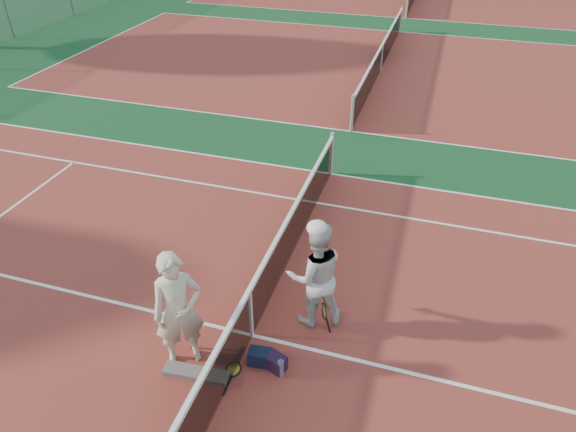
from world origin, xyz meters
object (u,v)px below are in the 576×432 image
at_px(racket_red, 197,335).
at_px(sports_bag_navy, 259,357).
at_px(player_a, 178,311).
at_px(sports_bag_purple, 275,362).
at_px(player_b, 315,275).
at_px(racket_spare, 233,369).
at_px(net_main, 251,313).
at_px(racket_black_held, 324,318).
at_px(water_bottle, 281,368).

height_order(racket_red, sports_bag_navy, racket_red).
distance_m(player_a, sports_bag_purple, 1.65).
distance_m(player_b, sports_bag_purple, 1.46).
height_order(racket_red, racket_spare, racket_red).
xyz_separation_m(net_main, player_b, (0.86, 0.66, 0.45)).
height_order(net_main, racket_spare, net_main).
xyz_separation_m(player_a, sports_bag_purple, (1.38, 0.22, -0.87)).
distance_m(racket_black_held, water_bottle, 1.11).
relative_size(net_main, sports_bag_navy, 33.46).
relative_size(player_b, sports_bag_purple, 6.01).
xyz_separation_m(player_a, sports_bag_navy, (1.12, 0.24, -0.87)).
distance_m(racket_spare, sports_bag_navy, 0.43).
height_order(player_b, racket_black_held, player_b).
bearing_deg(racket_spare, sports_bag_purple, -73.45).
xyz_separation_m(player_b, racket_spare, (-0.88, -1.39, -0.94)).
xyz_separation_m(racket_black_held, sports_bag_navy, (-0.77, -0.91, -0.16)).
height_order(racket_red, racket_black_held, racket_black_held).
height_order(racket_spare, water_bottle, water_bottle).
height_order(racket_black_held, racket_spare, racket_black_held).
distance_m(player_b, racket_red, 2.05).
relative_size(racket_red, sports_bag_navy, 1.79).
bearing_deg(racket_spare, racket_black_held, -47.82).
bearing_deg(racket_red, racket_black_held, 14.49).
bearing_deg(sports_bag_purple, racket_spare, -159.22).
bearing_deg(water_bottle, racket_red, 175.69).
height_order(player_b, sports_bag_purple, player_b).
relative_size(racket_red, sports_bag_purple, 1.84).
height_order(player_a, sports_bag_purple, player_a).
bearing_deg(water_bottle, player_a, -175.48).
relative_size(net_main, racket_spare, 18.30).
bearing_deg(racket_red, water_bottle, -17.48).
height_order(net_main, sports_bag_navy, net_main).
bearing_deg(player_a, sports_bag_navy, -25.01).
xyz_separation_m(racket_red, water_bottle, (1.38, -0.10, -0.14)).
bearing_deg(player_b, racket_spare, 30.50).
bearing_deg(sports_bag_navy, water_bottle, -17.94).
bearing_deg(player_a, racket_spare, -37.65).
bearing_deg(sports_bag_navy, player_b, 64.20).
height_order(player_a, racket_spare, player_a).
bearing_deg(racket_red, net_main, 22.47).
distance_m(racket_spare, water_bottle, 0.74).
bearing_deg(racket_black_held, racket_red, 21.52).
bearing_deg(racket_black_held, player_b, -52.94).
distance_m(racket_black_held, racket_spare, 1.62).
height_order(player_b, racket_red, player_b).
bearing_deg(player_b, sports_bag_navy, 37.14).
bearing_deg(water_bottle, sports_bag_navy, 162.06).
distance_m(sports_bag_purple, water_bottle, 0.16).
height_order(racket_spare, sports_bag_navy, sports_bag_navy).
distance_m(player_a, water_bottle, 1.73).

